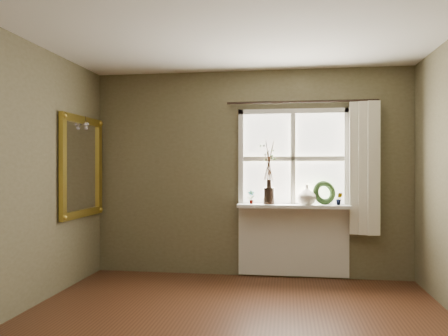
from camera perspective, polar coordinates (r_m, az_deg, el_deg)
ceiling at (r=3.52m, az=-0.06°, el=20.44°), size 4.50×4.50×0.00m
wall_back at (r=5.59m, az=3.35°, el=-0.66°), size 4.00×0.10×2.60m
wall_front at (r=1.08m, az=-17.96°, el=-4.03°), size 4.00×0.10×2.60m
window_frame at (r=5.50m, az=9.00°, el=1.20°), size 1.36×0.06×1.24m
window_sill at (r=5.41m, az=9.02°, el=-4.93°), size 1.36×0.26×0.04m
window_apron at (r=5.58m, az=9.00°, el=-9.34°), size 1.36×0.04×0.88m
dark_jug at (r=5.40m, az=5.90°, el=-3.64°), size 0.18×0.18×0.20m
cream_vase at (r=5.40m, az=10.77°, el=-3.44°), size 0.29×0.29×0.24m
wreath at (r=5.46m, az=12.96°, el=-3.49°), size 0.33×0.24×0.31m
potted_plant_left at (r=5.42m, az=3.56°, el=-3.80°), size 0.10×0.09×0.17m
potted_plant_right at (r=5.44m, az=14.82°, el=-3.90°), size 0.10×0.09×0.15m
curtain at (r=5.48m, az=17.84°, el=-0.01°), size 0.36×0.12×1.59m
curtain_rod at (r=5.50m, az=10.07°, el=8.52°), size 1.84×0.03×0.03m
gilt_mirror at (r=5.51m, az=-18.05°, el=0.21°), size 0.10×1.01×1.21m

